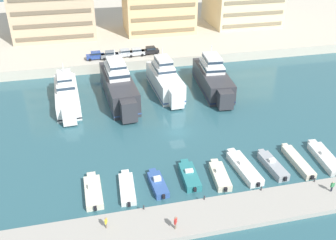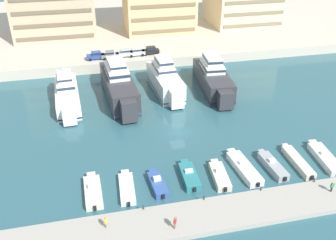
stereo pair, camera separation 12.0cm
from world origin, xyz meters
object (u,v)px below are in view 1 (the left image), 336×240
yacht_charcoal_center_left (213,78)px  yacht_charcoal_left (119,85)px  car_blue_far_left (96,55)px  pedestrian_mid_deck (106,222)px  motorboat_blue_mid_left (158,184)px  car_silver_center_left (136,52)px  yacht_white_far_left (67,94)px  yacht_white_mid_left (165,80)px  motorboat_grey_mid_right (272,165)px  pedestrian_near_edge (332,186)px  car_black_center (150,50)px  pedestrian_far_side (176,222)px  motorboat_cream_right (297,161)px  motorboat_cream_far_left (93,191)px  motorboat_white_far_right (325,157)px  car_grey_left (110,55)px  motorboat_teal_center_left (189,176)px  motorboat_cream_center (220,175)px  car_silver_mid_left (125,53)px  motorboat_white_left (127,188)px

yacht_charcoal_center_left → yacht_charcoal_left: bearing=179.8°
car_blue_far_left → pedestrian_mid_deck: (-2.07, -50.88, -1.62)m
yacht_charcoal_left → motorboat_blue_mid_left: size_ratio=3.51×
car_silver_center_left → pedestrian_mid_deck: (-11.42, -51.10, -1.62)m
yacht_white_far_left → yacht_white_mid_left: 19.36m
motorboat_grey_mid_right → pedestrian_near_edge: (4.76, -6.99, 1.04)m
motorboat_blue_mid_left → car_black_center: bearing=80.5°
yacht_white_mid_left → pedestrian_far_side: yacht_white_mid_left is taller
motorboat_cream_right → car_black_center: car_black_center is taller
motorboat_grey_mid_right → motorboat_cream_right: (4.10, 0.18, -0.09)m
motorboat_cream_far_left → car_silver_center_left: size_ratio=1.73×
yacht_white_mid_left → motorboat_white_far_right: yacht_white_mid_left is taller
car_blue_far_left → car_grey_left: same height
motorboat_teal_center_left → motorboat_cream_center: motorboat_teal_center_left is taller
car_silver_mid_left → pedestrian_near_edge: 55.14m
yacht_white_far_left → car_blue_far_left: size_ratio=4.26×
motorboat_cream_right → car_silver_mid_left: car_silver_mid_left is taller
motorboat_white_left → pedestrian_mid_deck: (-3.26, -6.78, 1.23)m
yacht_charcoal_center_left → pedestrian_far_side: yacht_charcoal_center_left is taller
yacht_charcoal_left → car_grey_left: (-0.17, 16.27, 0.45)m
motorboat_grey_mid_right → car_grey_left: (-18.94, 43.82, 2.65)m
motorboat_white_left → motorboat_grey_mid_right: 20.96m
motorboat_white_left → motorboat_blue_mid_left: (4.11, -0.23, 0.14)m
motorboat_cream_right → pedestrian_near_edge: (0.66, -7.17, 1.13)m
motorboat_cream_right → yacht_white_mid_left: bearing=115.2°
motorboat_cream_center → pedestrian_mid_deck: pedestrian_mid_deck is taller
motorboat_teal_center_left → pedestrian_near_edge: 18.59m
car_grey_left → car_black_center: 9.61m
yacht_white_far_left → pedestrian_far_side: (12.13, -36.18, -0.32)m
car_grey_left → car_silver_mid_left: size_ratio=0.99×
yacht_white_mid_left → pedestrian_near_edge: yacht_white_mid_left is taller
motorboat_cream_far_left → motorboat_white_left: bearing=-2.8°
car_silver_center_left → car_silver_mid_left: bearing=-178.6°
motorboat_cream_far_left → pedestrian_near_edge: size_ratio=4.65×
car_grey_left → pedestrian_near_edge: 56.09m
motorboat_blue_mid_left → pedestrian_far_side: (0.34, -8.46, 1.23)m
motorboat_grey_mid_right → car_silver_center_left: (-12.79, 44.33, 2.65)m
pedestrian_mid_deck → yacht_charcoal_center_left: bearing=54.3°
motorboat_teal_center_left → car_silver_mid_left: size_ratio=1.59×
yacht_charcoal_left → motorboat_cream_far_left: 28.20m
pedestrian_near_edge → yacht_charcoal_center_left: bearing=97.3°
motorboat_white_far_right → pedestrian_mid_deck: pedestrian_mid_deck is taller
yacht_white_mid_left → car_black_center: bearing=90.2°
car_black_center → pedestrian_near_edge: (14.12, -51.64, -1.60)m
motorboat_grey_mid_right → car_blue_far_left: 49.43m
yacht_charcoal_left → yacht_charcoal_center_left: 19.14m
car_grey_left → car_silver_center_left: size_ratio=0.98×
motorboat_blue_mid_left → car_silver_mid_left: size_ratio=1.43×
car_silver_center_left → pedestrian_near_edge: 54.26m
motorboat_teal_center_left → motorboat_white_far_right: (20.76, -0.35, -0.04)m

